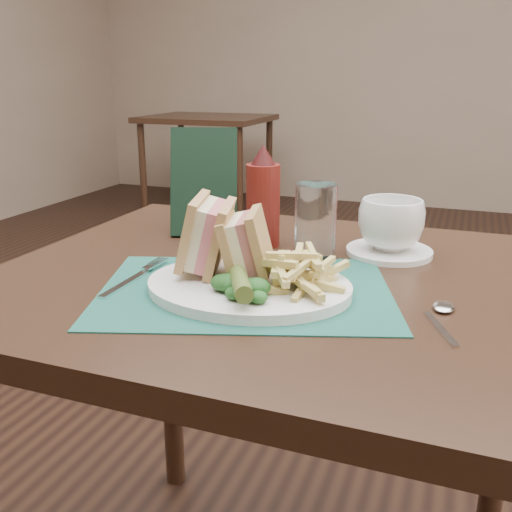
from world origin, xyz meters
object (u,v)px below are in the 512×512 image
Objects in this scene: sandwich_half_a at (193,234)px; ketchup_bottle at (263,196)px; table_bg_left at (208,166)px; placemat at (245,290)px; saucer at (389,252)px; table_main at (276,468)px; coffee_cup at (391,224)px; drinking_glass at (315,222)px; plate at (249,286)px; sandwich_half_b at (232,243)px; check_presenter at (204,182)px.

ketchup_bottle is at bearing 65.50° from sandwich_half_a.
placemat is at bearing -63.85° from table_bg_left.
saucer is 0.81× the size of ketchup_bottle.
saucer is (0.15, 0.16, 0.38)m from table_main.
drinking_glass is at bearing -149.58° from coffee_cup.
sandwich_half_a is at bearing -137.51° from coffee_cup.
placemat is at bearing -106.48° from drinking_glass.
ketchup_bottle is at bearing 103.69° from placemat.
drinking_glass is (0.05, 0.19, 0.06)m from placemat.
plate is at bearing -122.55° from coffee_cup.
plate is 2.65× the size of coffee_cup.
plate is at bearing -40.98° from sandwich_half_b.
coffee_cup is 0.61× the size of ketchup_bottle.
table_bg_left is 3.62m from sandwich_half_a.
placemat is at bearing -76.31° from ketchup_bottle.
sandwich_half_b is 0.53× the size of ketchup_bottle.
plate is 0.31m from coffee_cup.
sandwich_half_a reaches higher than drinking_glass.
coffee_cup is (0.15, 0.16, 0.43)m from table_main.
saucer is 0.25m from ketchup_bottle.
table_main is at bearing 46.51° from sandwich_half_b.
sandwich_half_b is at bearing -114.94° from drinking_glass.
check_presenter is (-0.25, 0.08, 0.04)m from drinking_glass.
ketchup_bottle is (-0.08, 0.14, 0.47)m from table_main.
table_main is 7.74× the size of sandwich_half_a.
ketchup_bottle is at bearing 99.88° from plate.
sandwich_half_a is 1.03× the size of coffee_cup.
check_presenter is (-0.37, 0.01, 0.05)m from coffee_cup.
sandwich_half_b reaches higher than placemat.
placemat reaches higher than table_main.
coffee_cup is (0.00, 0.00, 0.05)m from saucer.
table_main is 0.45m from sandwich_half_b.
plate is at bearing -73.75° from check_presenter.
table_bg_left is at bearing 95.30° from check_presenter.
table_main is 6.92× the size of drinking_glass.
sandwich_half_a is 0.63× the size of ketchup_bottle.
plate is at bearing -122.55° from saucer.
ketchup_bottle reaches higher than saucer.
table_main is 3.57m from table_bg_left.
table_main is 0.48m from coffee_cup.
sandwich_half_b is at bearing -76.80° from check_presenter.
sandwich_half_a is 1.17× the size of sandwich_half_b.
sandwich_half_a is 0.36m from coffee_cup.
coffee_cup is at bearing 55.89° from placemat.
table_bg_left is 6.00× the size of saucer.
sandwich_half_a is 0.22m from ketchup_bottle.
table_bg_left is at bearing 118.29° from drinking_glass.
table_main is at bearing -133.14° from coffee_cup.
sandwich_half_a is 0.78× the size of saucer.
coffee_cup is 0.87× the size of drinking_glass.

